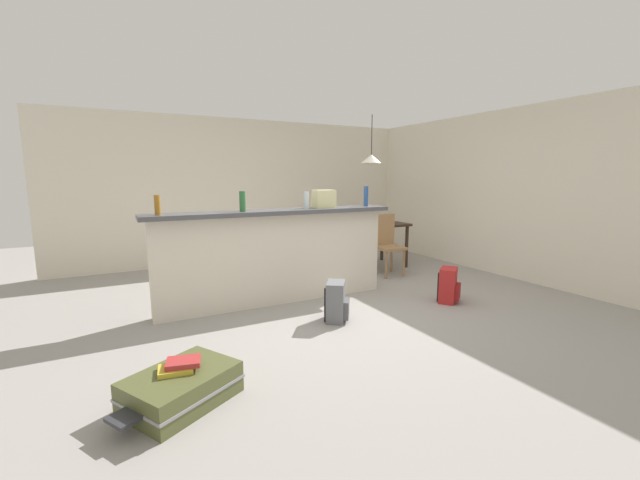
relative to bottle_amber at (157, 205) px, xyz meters
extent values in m
cube|color=gray|center=(1.84, -0.39, -1.25)|extent=(13.00, 13.00, 0.05)
cube|color=silver|center=(1.84, 2.66, 0.03)|extent=(6.60, 0.10, 2.50)
cube|color=silver|center=(4.89, -0.09, 0.03)|extent=(0.10, 6.00, 2.50)
cube|color=silver|center=(1.28, 0.05, -0.69)|extent=(2.80, 0.20, 1.07)
cube|color=#4C4C51|center=(1.28, 0.05, -0.13)|extent=(2.96, 0.40, 0.05)
cylinder|color=#9E661E|center=(0.00, 0.00, 0.00)|extent=(0.06, 0.06, 0.20)
cylinder|color=#2D6B38|center=(0.88, 0.01, 0.01)|extent=(0.07, 0.07, 0.23)
cylinder|color=silver|center=(1.68, 0.05, 0.00)|extent=(0.06, 0.06, 0.21)
cylinder|color=#284C89|center=(2.56, 0.06, 0.03)|extent=(0.06, 0.06, 0.26)
cube|color=beige|center=(1.95, 0.10, 0.01)|extent=(0.26, 0.18, 0.22)
cube|color=#332319|center=(3.40, 1.13, -0.50)|extent=(1.10, 0.80, 0.04)
cylinder|color=#332319|center=(2.91, 0.79, -0.87)|extent=(0.06, 0.06, 0.70)
cylinder|color=#332319|center=(3.89, 0.79, -0.87)|extent=(0.06, 0.06, 0.70)
cylinder|color=#332319|center=(2.91, 1.47, -0.87)|extent=(0.06, 0.06, 0.70)
cylinder|color=#332319|center=(3.89, 1.47, -0.87)|extent=(0.06, 0.06, 0.70)
cube|color=#9E754C|center=(3.31, 0.50, -0.79)|extent=(0.42, 0.42, 0.04)
cube|color=#9E754C|center=(3.31, 0.68, -0.53)|extent=(0.40, 0.05, 0.48)
cylinder|color=#9E754C|center=(3.14, 0.35, -1.02)|extent=(0.04, 0.04, 0.41)
cylinder|color=#9E754C|center=(3.46, 0.33, -1.02)|extent=(0.04, 0.04, 0.41)
cylinder|color=#9E754C|center=(3.15, 0.67, -1.02)|extent=(0.04, 0.04, 0.41)
cylinder|color=#9E754C|center=(3.47, 0.65, -1.02)|extent=(0.04, 0.04, 0.41)
cylinder|color=black|center=(3.42, 1.20, 0.95)|extent=(0.01, 0.01, 0.65)
cone|color=white|center=(3.42, 1.20, 0.57)|extent=(0.34, 0.34, 0.14)
sphere|color=white|center=(3.42, 1.20, 0.49)|extent=(0.07, 0.07, 0.07)
cube|color=#51562D|center=(-0.07, -1.66, -1.11)|extent=(0.83, 0.76, 0.22)
cube|color=gray|center=(-0.07, -1.66, -1.11)|extent=(0.85, 0.77, 0.02)
cube|color=#2D2D33|center=(-0.43, -1.86, -1.11)|extent=(0.21, 0.23, 0.02)
cube|color=slate|center=(1.61, -0.81, -1.01)|extent=(0.31, 0.33, 0.42)
cube|color=#515155|center=(1.70, -0.87, -1.09)|extent=(0.17, 0.21, 0.19)
cube|color=black|center=(1.48, -0.81, -1.03)|extent=(0.04, 0.04, 0.36)
cube|color=black|center=(1.56, -0.69, -1.03)|extent=(0.04, 0.04, 0.36)
cube|color=red|center=(3.12, -0.89, -1.01)|extent=(0.33, 0.31, 0.42)
cube|color=maroon|center=(3.19, -0.98, -1.09)|extent=(0.21, 0.18, 0.19)
cube|color=black|center=(3.01, -0.86, -1.03)|extent=(0.04, 0.04, 0.36)
cube|color=black|center=(3.12, -0.77, -1.03)|extent=(0.04, 0.04, 0.36)
cube|color=gold|center=(-0.10, -1.64, -0.99)|extent=(0.24, 0.19, 0.03)
cube|color=#AD2D2D|center=(-0.05, -1.63, -0.95)|extent=(0.25, 0.21, 0.03)
camera|label=1|loc=(-0.38, -4.25, 0.28)|focal=22.06mm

